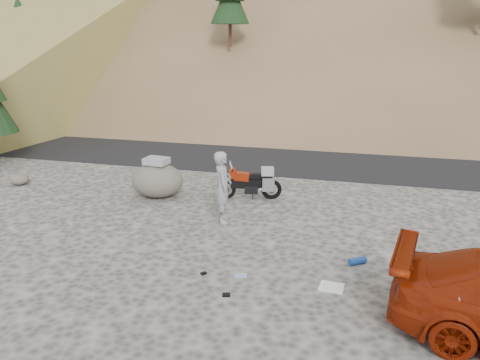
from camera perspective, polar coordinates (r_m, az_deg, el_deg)
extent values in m
plane|color=#3E3C39|center=(11.58, -0.36, -7.39)|extent=(140.00, 140.00, 0.00)
cube|color=black|center=(19.95, 6.18, 3.24)|extent=(120.00, 7.00, 0.05)
cylinder|color=#3A2215|center=(25.07, -1.21, 17.52)|extent=(0.17, 0.17, 1.40)
cone|color=black|center=(25.12, -1.23, 21.05)|extent=(2.00, 2.00, 2.25)
cylinder|color=#3A2215|center=(33.36, -24.77, 13.69)|extent=(0.15, 0.15, 1.26)
cone|color=black|center=(33.34, -25.08, 16.06)|extent=(1.80, 1.80, 2.03)
cone|color=black|center=(33.35, -25.26, 17.36)|extent=(1.35, 1.35, 1.58)
cone|color=black|center=(33.38, -25.44, 18.67)|extent=(0.90, 0.90, 1.13)
torus|color=black|center=(14.31, -1.69, -1.16)|extent=(0.60, 0.25, 0.59)
cylinder|color=black|center=(14.31, -1.69, -1.16)|extent=(0.19, 0.10, 0.18)
torus|color=black|center=(14.34, 3.87, -1.16)|extent=(0.64, 0.28, 0.63)
cylinder|color=black|center=(14.34, 3.87, -1.16)|extent=(0.21, 0.12, 0.20)
cylinder|color=black|center=(14.21, -1.41, 0.10)|extent=(0.34, 0.13, 0.73)
cylinder|color=black|center=(14.11, -0.91, 1.42)|extent=(0.18, 0.55, 0.04)
cube|color=black|center=(14.25, 1.01, -0.41)|extent=(1.10, 0.47, 0.27)
cube|color=black|center=(14.31, 1.36, -1.09)|extent=(0.46, 0.36, 0.25)
cube|color=maroon|center=(14.18, 0.18, 0.45)|extent=(0.52, 0.38, 0.28)
cube|color=maroon|center=(14.15, -0.80, 0.87)|extent=(0.34, 0.36, 0.32)
cube|color=silver|center=(14.09, -1.06, 1.78)|extent=(0.17, 0.29, 0.23)
cube|color=black|center=(14.18, 1.92, 0.52)|extent=(0.53, 0.31, 0.11)
cube|color=black|center=(14.21, 3.29, 0.38)|extent=(0.34, 0.23, 0.09)
cube|color=#B8B7BD|center=(14.04, 3.47, -0.60)|extent=(0.37, 0.19, 0.40)
cube|color=#B8B7BD|center=(14.49, 3.37, -0.03)|extent=(0.37, 0.19, 0.40)
cube|color=#98979C|center=(14.16, 3.37, 1.07)|extent=(0.44, 0.39, 0.23)
cube|color=maroon|center=(14.23, -1.70, -0.14)|extent=(0.29, 0.17, 0.04)
cylinder|color=black|center=(14.21, 1.55, -1.88)|extent=(0.07, 0.19, 0.33)
cylinder|color=#B8B7BD|center=(14.19, 3.18, -1.08)|extent=(0.42, 0.18, 0.12)
imported|color=#98979C|center=(12.73, -2.08, -5.02)|extent=(0.68, 0.82, 1.94)
ellipsoid|color=#555048|center=(14.67, -10.03, -0.03)|extent=(1.97, 1.82, 1.05)
cube|color=#98979C|center=(14.50, -10.16, 2.28)|extent=(0.71, 0.58, 0.18)
ellipsoid|color=#555048|center=(17.34, -25.30, 0.08)|extent=(0.65, 0.59, 0.37)
cube|color=white|center=(9.78, 11.08, -12.69)|extent=(0.51, 0.46, 0.02)
cylinder|color=#184495|center=(10.76, 14.14, -9.53)|extent=(0.42, 0.35, 0.16)
cone|color=#A9170B|center=(9.40, 18.35, -14.13)|extent=(0.15, 0.15, 0.16)
cube|color=black|center=(9.33, -1.68, -13.83)|extent=(0.17, 0.14, 0.04)
cube|color=black|center=(10.10, -4.47, -11.27)|extent=(0.14, 0.14, 0.04)
cube|color=#859DCE|center=(10.01, 0.08, -11.57)|extent=(0.29, 0.24, 0.01)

